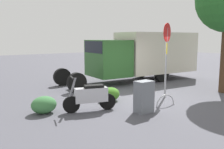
# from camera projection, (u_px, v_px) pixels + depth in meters

# --- Properties ---
(ground_plane) EXTENTS (60.00, 60.00, 0.00)m
(ground_plane) POSITION_uv_depth(u_px,v_px,m) (143.00, 96.00, 10.43)
(ground_plane) COLOR #4D4D55
(box_truck_near) EXTENTS (8.45, 2.67, 2.77)m
(box_truck_near) POSITION_uv_depth(u_px,v_px,m) (143.00, 54.00, 14.17)
(box_truck_near) COLOR black
(box_truck_near) RESTS_ON ground
(motorcycle) EXTENTS (1.76, 0.75, 1.20)m
(motorcycle) POSITION_uv_depth(u_px,v_px,m) (91.00, 96.00, 8.25)
(motorcycle) COLOR black
(motorcycle) RESTS_ON ground
(stop_sign) EXTENTS (0.71, 0.33, 3.05)m
(stop_sign) POSITION_uv_depth(u_px,v_px,m) (167.00, 48.00, 9.97)
(stop_sign) COLOR #9E9EA3
(stop_sign) RESTS_ON ground
(utility_cabinet) EXTENTS (0.60, 0.43, 1.06)m
(utility_cabinet) POSITION_uv_depth(u_px,v_px,m) (144.00, 97.00, 8.09)
(utility_cabinet) COLOR slate
(utility_cabinet) RESTS_ON ground
(bike_rack_hoop) EXTENTS (0.85, 0.14, 0.85)m
(bike_rack_hoop) POSITION_uv_depth(u_px,v_px,m) (165.00, 106.00, 8.99)
(bike_rack_hoop) COLOR #B7B7BC
(bike_rack_hoop) RESTS_ON ground
(shrub_near_sign) EXTENTS (0.79, 0.65, 0.54)m
(shrub_near_sign) POSITION_uv_depth(u_px,v_px,m) (110.00, 94.00, 9.63)
(shrub_near_sign) COLOR #3E7722
(shrub_near_sign) RESTS_ON ground
(shrub_mid_verge) EXTENTS (0.83, 0.68, 0.57)m
(shrub_mid_verge) POSITION_uv_depth(u_px,v_px,m) (44.00, 105.00, 8.03)
(shrub_mid_verge) COLOR #3D7941
(shrub_mid_verge) RESTS_ON ground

